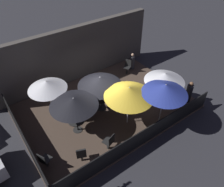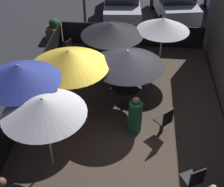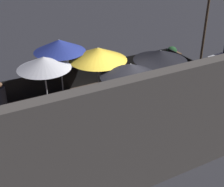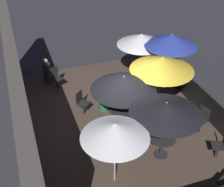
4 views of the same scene
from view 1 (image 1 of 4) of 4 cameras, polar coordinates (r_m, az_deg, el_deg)
The scene contains 21 objects.
ground_plane at distance 11.86m, azimuth -1.63°, elevation -3.69°, with size 60.00×60.00×0.00m, color #2D2D33.
patio_deck at distance 11.82m, azimuth -1.64°, elevation -3.48°, with size 8.79×6.12×0.12m.
building_wall at distance 13.19m, azimuth -10.00°, elevation 9.81°, with size 10.39×0.36×3.38m.
fence_front at distance 9.85m, azimuth 8.46°, elevation -10.97°, with size 8.59×0.05×0.95m.
fence_side_left at distance 10.44m, azimuth -22.16°, elevation -10.67°, with size 0.05×5.92×0.95m.
patio_umbrella_0 at distance 9.45m, azimuth -10.00°, elevation -2.12°, with size 2.14×2.14×2.02m.
patio_umbrella_1 at distance 10.53m, azimuth -3.19°, elevation 3.24°, with size 2.20×2.20×2.02m.
patio_umbrella_2 at distance 9.66m, azimuth 13.72°, elevation 1.16°, with size 2.04×2.04×2.42m.
patio_umbrella_3 at distance 10.79m, azimuth 13.68°, elevation 4.16°, with size 1.98×1.98×2.17m.
patio_umbrella_4 at distance 9.63m, azimuth 4.50°, elevation 0.42°, with size 2.27×2.27×2.20m.
patio_umbrella_5 at distance 10.57m, azimuth -16.65°, elevation 2.16°, with size 1.84×1.84×2.09m.
dining_table_0 at distance 10.32m, azimuth -9.22°, elevation -7.32°, with size 0.82×0.82×0.71m.
dining_table_1 at distance 11.27m, azimuth -2.98°, elevation -1.61°, with size 0.94×0.94×0.74m.
patio_chair_0 at distance 9.41m, azimuth -17.22°, elevation -16.22°, with size 0.54×0.54×0.91m.
patio_chair_1 at distance 9.23m, azimuth -8.00°, elevation -15.45°, with size 0.52×0.52×0.94m.
patio_chair_2 at distance 13.94m, azimuth 4.05°, elevation 7.10°, with size 0.54×0.54×0.95m.
patio_chair_3 at distance 9.50m, azimuth -0.71°, elevation -12.44°, with size 0.51×0.51×0.95m.
patio_chair_4 at distance 12.58m, azimuth -1.41°, elevation 2.95°, with size 0.57×0.57×0.91m.
patron_0 at distance 12.00m, azimuth 0.62°, elevation 1.08°, with size 0.54×0.54×1.21m.
patron_1 at distance 14.47m, azimuth 5.27°, elevation 8.26°, with size 0.43×0.43×1.12m.
patron_2 at distance 12.41m, azimuth 19.44°, elevation 0.22°, with size 0.40×0.40×1.29m.
Camera 1 is at (-4.74, -7.17, 8.17)m, focal length 35.00 mm.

